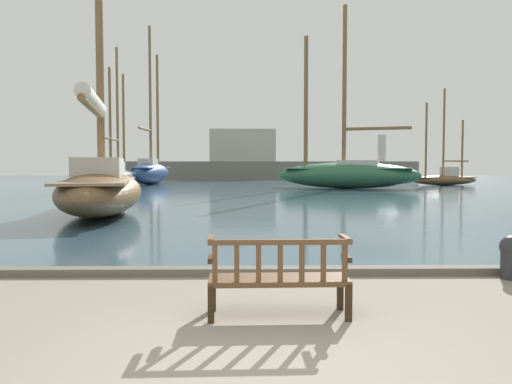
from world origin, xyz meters
name	(u,v)px	position (x,y,z in m)	size (l,w,h in m)	color
ground_plane	(260,377)	(0.00, 0.00, 0.00)	(160.00, 160.00, 0.00)	gray
harbor_water	(249,184)	(0.00, 44.00, 0.04)	(100.00, 80.00, 0.08)	#385666
quay_edge_kerb	(254,271)	(0.00, 3.85, 0.06)	(40.00, 0.30, 0.12)	#675F54
park_bench	(279,276)	(0.25, 1.64, 0.47)	(1.61, 0.56, 0.92)	#322113
sailboat_far_starboard	(101,186)	(-5.14, 13.14, 1.03)	(4.41, 9.78, 10.47)	brown
sailboat_outer_port	(347,172)	(7.25, 32.80, 1.28)	(10.93, 6.40, 13.40)	#2D6647
sailboat_mid_starboard	(150,171)	(-8.99, 41.51, 1.29)	(3.06, 9.96, 14.28)	navy
sailboat_nearest_port	(445,177)	(16.89, 38.71, 0.78)	(6.30, 2.93, 8.27)	brown
sailboat_mid_port	(118,177)	(-8.95, 29.98, 1.00)	(2.06, 8.63, 9.67)	black
mooring_bollard	(511,255)	(3.93, 3.51, 0.36)	(0.35, 0.35, 0.67)	#2D2D33
far_breakwater	(249,165)	(0.02, 57.50, 1.85)	(41.37, 2.40, 6.26)	slate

